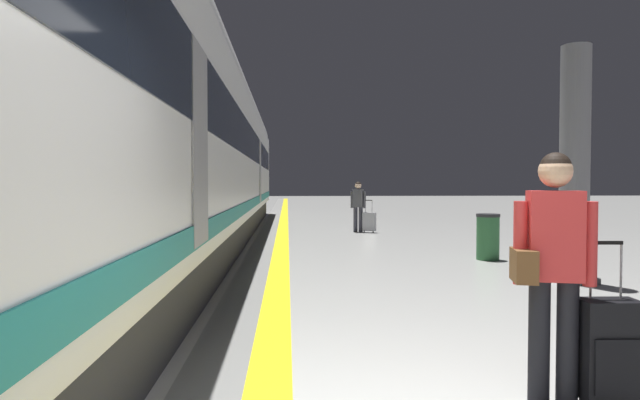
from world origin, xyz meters
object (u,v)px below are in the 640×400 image
object	(u,v)px
passenger_near	(358,203)
suitcase_near	(369,222)
waste_bin	(488,237)
rolling_suitcase_foreground	(609,350)
traveller_foreground	(552,259)
platform_pillar	(575,170)
high_speed_train	(169,133)

from	to	relation	value
passenger_near	suitcase_near	xyz separation A→B (m)	(0.32, -0.18, -0.57)
suitcase_near	waste_bin	distance (m)	6.12
rolling_suitcase_foreground	passenger_near	bearing A→B (deg)	89.95
rolling_suitcase_foreground	waste_bin	world-z (taller)	rolling_suitcase_foreground
passenger_near	traveller_foreground	bearing A→B (deg)	-91.66
traveller_foreground	platform_pillar	world-z (taller)	platform_pillar
rolling_suitcase_foreground	waste_bin	distance (m)	7.23
high_speed_train	waste_bin	world-z (taller)	high_speed_train
rolling_suitcase_foreground	passenger_near	world-z (taller)	passenger_near
high_speed_train	passenger_near	xyz separation A→B (m)	(4.52, 5.66, -1.60)
traveller_foreground	rolling_suitcase_foreground	size ratio (longest dim) A/B	1.54
rolling_suitcase_foreground	suitcase_near	xyz separation A→B (m)	(0.33, 12.95, -0.06)
suitcase_near	waste_bin	xyz separation A→B (m)	(1.46, -5.95, 0.12)
platform_pillar	waste_bin	size ratio (longest dim) A/B	3.96
high_speed_train	passenger_near	size ratio (longest dim) A/B	22.70
suitcase_near	platform_pillar	xyz separation A→B (m)	(1.87, -8.42, 1.39)
suitcase_near	platform_pillar	distance (m)	8.73
traveller_foreground	rolling_suitcase_foreground	world-z (taller)	traveller_foreground
rolling_suitcase_foreground	passenger_near	size ratio (longest dim) A/B	0.72
waste_bin	platform_pillar	bearing A→B (deg)	-80.67
passenger_near	waste_bin	xyz separation A→B (m)	(1.78, -6.13, -0.45)
traveller_foreground	suitcase_near	distance (m)	12.91
high_speed_train	suitcase_near	distance (m)	7.63
high_speed_train	rolling_suitcase_foreground	distance (m)	8.98
traveller_foreground	suitcase_near	world-z (taller)	traveller_foreground
suitcase_near	passenger_near	bearing A→B (deg)	150.32
traveller_foreground	high_speed_train	bearing A→B (deg)	119.27
passenger_near	platform_pillar	bearing A→B (deg)	-75.72
high_speed_train	passenger_near	world-z (taller)	high_speed_train
rolling_suitcase_foreground	platform_pillar	world-z (taller)	platform_pillar
high_speed_train	passenger_near	distance (m)	7.42
platform_pillar	high_speed_train	bearing A→B (deg)	156.36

